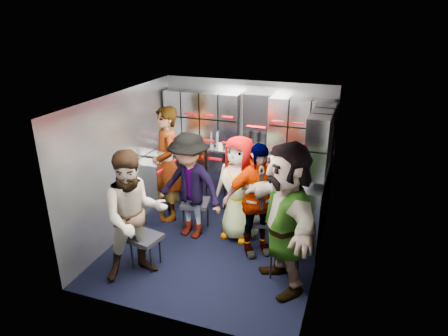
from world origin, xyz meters
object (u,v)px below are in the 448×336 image
(jump_seat_mid_right, at_px, (259,222))
(jump_seat_mid_left, at_px, (195,205))
(attendant_arc_a, at_px, (135,216))
(jump_seat_near_left, at_px, (145,240))
(attendant_standing, at_px, (167,164))
(jump_seat_center, at_px, (242,205))
(attendant_arc_d, at_px, (256,200))
(jump_seat_near_right, at_px, (286,246))
(attendant_arc_c, at_px, (239,189))
(attendant_arc_b, at_px, (190,186))
(attendant_arc_e, at_px, (285,218))

(jump_seat_mid_right, bearing_deg, jump_seat_mid_left, 173.51)
(attendant_arc_a, bearing_deg, jump_seat_mid_right, 0.27)
(attendant_arc_a, bearing_deg, jump_seat_near_left, 47.75)
(jump_seat_mid_right, xyz_separation_m, attendant_standing, (-1.57, 0.34, 0.54))
(jump_seat_center, xyz_separation_m, attendant_standing, (-1.23, 0.02, 0.48))
(attendant_arc_d, bearing_deg, jump_seat_mid_right, 54.82)
(jump_seat_mid_left, relative_size, jump_seat_near_right, 0.97)
(jump_seat_center, bearing_deg, attendant_arc_c, -90.00)
(jump_seat_mid_right, relative_size, attendant_arc_a, 0.26)
(attendant_arc_a, bearing_deg, attendant_arc_d, -4.55)
(jump_seat_center, height_order, attendant_standing, attendant_standing)
(jump_seat_center, relative_size, attendant_arc_a, 0.29)
(jump_seat_near_left, distance_m, jump_seat_near_right, 1.78)
(jump_seat_mid_left, xyz_separation_m, attendant_arc_b, (-0.00, -0.18, 0.38))
(jump_seat_center, relative_size, jump_seat_near_right, 1.00)
(attendant_arc_b, bearing_deg, jump_seat_center, 38.87)
(jump_seat_mid_right, distance_m, attendant_arc_b, 1.10)
(jump_seat_center, distance_m, attendant_standing, 1.32)
(jump_seat_near_left, xyz_separation_m, attendant_arc_e, (1.74, 0.22, 0.52))
(attendant_standing, bearing_deg, attendant_arc_d, 34.21)
(jump_seat_mid_left, xyz_separation_m, attendant_arc_e, (1.50, -0.86, 0.50))
(attendant_arc_a, bearing_deg, attendant_arc_c, 12.27)
(attendant_arc_b, height_order, attendant_arc_c, attendant_arc_b)
(jump_seat_mid_right, height_order, attendant_standing, attendant_standing)
(jump_seat_mid_left, bearing_deg, jump_seat_center, 16.33)
(jump_seat_center, bearing_deg, jump_seat_mid_left, -163.67)
(attendant_arc_b, bearing_deg, attendant_arc_d, 3.08)
(attendant_standing, bearing_deg, jump_seat_center, 51.27)
(jump_seat_mid_left, height_order, jump_seat_near_right, jump_seat_near_right)
(jump_seat_mid_right, bearing_deg, attendant_arc_d, -90.00)
(jump_seat_near_left, height_order, jump_seat_near_right, jump_seat_near_right)
(attendant_standing, xyz_separation_m, attendant_arc_d, (1.57, -0.52, -0.11))
(attendant_arc_b, height_order, attendant_arc_e, attendant_arc_e)
(attendant_arc_a, bearing_deg, jump_seat_mid_left, 37.02)
(jump_seat_mid_left, relative_size, attendant_arc_d, 0.30)
(attendant_arc_d, height_order, attendant_arc_e, attendant_arc_e)
(jump_seat_mid_right, relative_size, attendant_arc_c, 0.28)
(jump_seat_near_left, height_order, attendant_arc_d, attendant_arc_d)
(attendant_arc_b, xyz_separation_m, attendant_arc_d, (1.01, -0.11, 0.00))
(attendant_standing, bearing_deg, jump_seat_near_left, -23.74)
(attendant_arc_d, relative_size, attendant_arc_e, 0.86)
(jump_seat_near_right, height_order, attendant_arc_e, attendant_arc_e)
(jump_seat_near_right, relative_size, attendant_arc_e, 0.26)
(jump_seat_near_left, distance_m, attendant_arc_e, 1.83)
(jump_seat_near_right, bearing_deg, attendant_arc_a, -161.45)
(jump_seat_near_right, xyz_separation_m, attendant_arc_e, (0.00, -0.18, 0.49))
(attendant_arc_c, distance_m, attendant_arc_e, 1.21)
(attendant_standing, bearing_deg, attendant_arc_c, 42.97)
(attendant_standing, bearing_deg, attendant_arc_e, 24.76)
(jump_seat_mid_left, distance_m, attendant_arc_c, 0.76)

